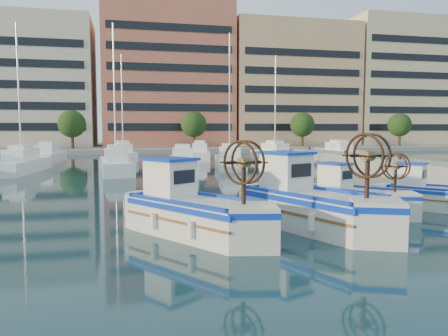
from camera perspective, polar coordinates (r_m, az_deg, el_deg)
ground at (r=15.56m, az=11.44°, el=-7.43°), size 300.00×300.00×0.00m
waterfront at (r=80.79m, az=-1.52°, el=10.52°), size 180.00×40.00×25.60m
yacht_marina at (r=41.72m, az=-8.16°, el=1.11°), size 38.45×23.29×11.50m
fishing_boat_a at (r=13.86m, az=-4.00°, el=-5.34°), size 4.25×4.96×3.04m
fishing_boat_b at (r=15.03m, az=11.24°, el=-4.41°), size 3.88×5.37×3.24m
fishing_boat_c at (r=18.48m, az=16.68°, el=-3.43°), size 3.27×4.09×2.48m
fishing_boat_d at (r=20.28m, az=25.59°, el=-3.01°), size 3.65×3.84×2.43m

